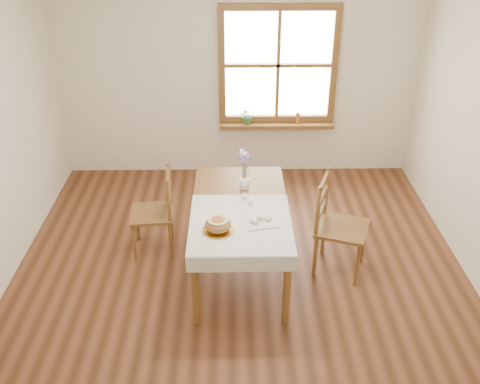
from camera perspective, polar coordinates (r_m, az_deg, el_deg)
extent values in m
plane|color=brown|center=(5.21, 0.05, -10.29)|extent=(5.00, 5.00, 0.00)
cube|color=white|center=(6.80, -0.28, 12.22)|extent=(4.50, 0.10, 2.60)
cube|color=white|center=(4.06, 0.07, 19.09)|extent=(4.50, 5.00, 0.10)
cube|color=brown|center=(6.58, 4.31, 19.09)|extent=(1.46, 0.08, 0.08)
cube|color=brown|center=(6.97, 3.88, 7.88)|extent=(1.46, 0.08, 0.08)
cube|color=brown|center=(6.72, -1.95, 13.32)|extent=(0.08, 0.08, 1.30)
cube|color=brown|center=(6.84, 10.02, 13.18)|extent=(0.08, 0.08, 1.30)
cube|color=brown|center=(6.74, 4.09, 13.32)|extent=(0.04, 0.06, 1.30)
cube|color=brown|center=(6.74, 4.09, 13.32)|extent=(1.30, 0.06, 0.04)
cube|color=white|center=(6.77, 4.07, 13.39)|extent=(1.30, 0.01, 1.30)
cube|color=brown|center=(6.94, 3.90, 7.16)|extent=(1.46, 0.20, 0.05)
cube|color=brown|center=(5.03, 0.00, -1.73)|extent=(0.90, 1.60, 0.05)
cylinder|color=brown|center=(4.66, -4.75, -10.49)|extent=(0.07, 0.07, 0.70)
cylinder|color=brown|center=(4.67, 5.01, -10.39)|extent=(0.07, 0.07, 0.70)
cylinder|color=brown|center=(5.86, -3.92, -1.10)|extent=(0.07, 0.07, 0.70)
cylinder|color=brown|center=(5.87, 3.70, -1.04)|extent=(0.07, 0.07, 0.70)
cube|color=silver|center=(4.75, 0.05, -3.34)|extent=(0.91, 0.99, 0.01)
cylinder|color=white|center=(4.64, -2.35, -4.10)|extent=(0.33, 0.33, 0.01)
ellipsoid|color=#AC6A3D|center=(4.60, -2.36, -3.38)|extent=(0.23, 0.23, 0.13)
cube|color=silver|center=(4.76, 2.13, -3.17)|extent=(0.34, 0.30, 0.01)
cylinder|color=white|center=(5.04, 0.45, -0.58)|extent=(0.05, 0.05, 0.09)
cylinder|color=white|center=(4.97, 1.14, -1.08)|extent=(0.05, 0.05, 0.08)
cylinder|color=white|center=(5.28, 0.48, 0.86)|extent=(0.09, 0.09, 0.10)
imported|color=#326B2A|center=(6.88, 0.78, 7.97)|extent=(0.23, 0.25, 0.16)
cylinder|color=#B46721|center=(6.93, 6.17, 7.90)|extent=(0.07, 0.07, 0.15)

